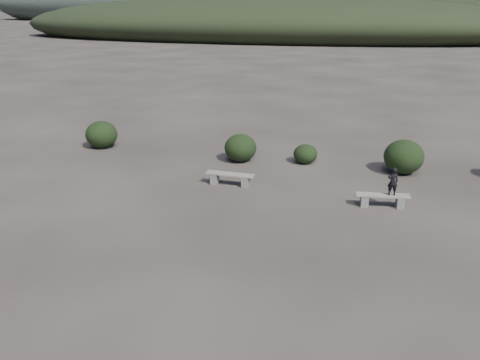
% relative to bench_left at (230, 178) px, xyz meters
% --- Properties ---
extents(ground, '(1200.00, 1200.00, 0.00)m').
position_rel_bench_left_xyz_m(ground, '(1.29, -5.70, -0.28)').
color(ground, '#312A26').
rests_on(ground, ground).
extents(bench_left, '(1.84, 0.43, 0.46)m').
position_rel_bench_left_xyz_m(bench_left, '(0.00, 0.00, 0.00)').
color(bench_left, slate).
rests_on(bench_left, ground).
extents(bench_right, '(1.79, 0.70, 0.44)m').
position_rel_bench_left_xyz_m(bench_right, '(5.50, -0.37, -0.01)').
color(bench_right, slate).
rests_on(bench_right, ground).
extents(seated_person, '(0.40, 0.32, 0.95)m').
position_rel_bench_left_xyz_m(seated_person, '(5.76, -0.32, 0.64)').
color(seated_person, black).
rests_on(seated_person, bench_right).
extents(shrub_b, '(1.38, 1.38, 1.18)m').
position_rel_bench_left_xyz_m(shrub_b, '(-0.52, 2.92, 0.31)').
color(shrub_b, black).
rests_on(shrub_b, ground).
extents(shrub_c, '(1.02, 1.02, 0.82)m').
position_rel_bench_left_xyz_m(shrub_c, '(2.20, 3.49, 0.13)').
color(shrub_c, black).
rests_on(shrub_c, ground).
extents(shrub_d, '(1.56, 1.56, 1.36)m').
position_rel_bench_left_xyz_m(shrub_d, '(6.15, 3.42, 0.40)').
color(shrub_d, black).
rests_on(shrub_d, ground).
extents(shrub_f, '(1.48, 1.48, 1.25)m').
position_rel_bench_left_xyz_m(shrub_f, '(-7.42, 2.93, 0.35)').
color(shrub_f, black).
rests_on(shrub_f, ground).
extents(mountain_ridges, '(500.00, 400.00, 56.00)m').
position_rel_bench_left_xyz_m(mountain_ridges, '(-6.19, 333.36, 10.56)').
color(mountain_ridges, black).
rests_on(mountain_ridges, ground).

